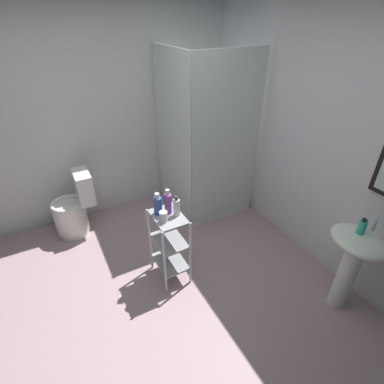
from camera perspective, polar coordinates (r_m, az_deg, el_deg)
ground_plane at (r=2.88m, az=-7.59°, el=-21.90°), size 4.20×4.20×0.02m
wall_back at (r=3.04m, az=25.23°, el=8.61°), size 4.20×0.14×2.50m
wall_left at (r=3.69m, az=-20.04°, el=13.43°), size 0.10×4.20×2.50m
shower_stall at (r=3.81m, az=1.89°, el=3.01°), size 0.92×0.92×2.00m
pedestal_sink at (r=2.80m, az=28.89°, el=-10.91°), size 0.46×0.37×0.81m
sink_faucet at (r=2.73m, az=31.86°, el=-5.50°), size 0.03×0.03×0.10m
toilet at (r=3.71m, az=-21.90°, el=-3.14°), size 0.37×0.49×0.76m
storage_cart at (r=2.82m, az=-4.43°, el=-9.65°), size 0.38×0.28×0.74m
hand_soap_bottle at (r=2.64m, az=30.12°, el=-5.88°), size 0.06×0.06×0.14m
conditioner_bottle_purple at (r=2.61m, az=-4.68°, el=-2.17°), size 0.06×0.06×0.25m
shampoo_bottle_blue at (r=2.62m, az=-6.67°, el=-2.54°), size 0.08×0.08×0.21m
lotion_bottle_white at (r=2.59m, az=-3.01°, el=-2.93°), size 0.06×0.06×0.20m
rinse_cup at (r=2.54m, az=-5.56°, el=-4.80°), size 0.07×0.07×0.10m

